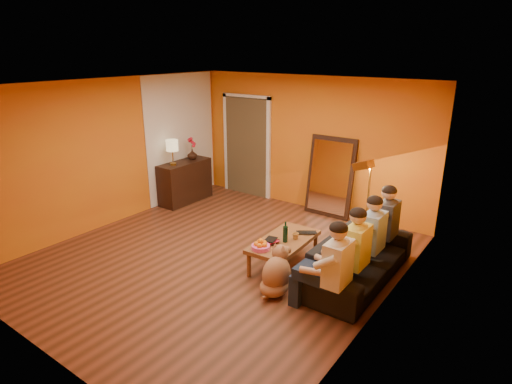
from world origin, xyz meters
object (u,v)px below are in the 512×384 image
Objects in this scene: coffee_table at (284,253)px; person_far_right at (387,226)px; person_far_left at (337,271)px; table_lamp at (173,153)px; person_mid_left at (356,254)px; vase at (192,155)px; tumbler at (295,236)px; sideboard at (185,182)px; person_mid_right at (373,239)px; sofa at (359,259)px; laptop at (307,234)px; mirror_frame at (330,177)px; dog at (277,270)px; wine_bottle at (285,232)px; floor_lamp at (367,207)px.

person_far_right reaches higher than coffee_table.
table_lamp is at bearing 160.04° from person_far_left.
person_mid_left reaches higher than vase.
person_far_right is 1.35m from tumbler.
table_lamp is 0.42× the size of coffee_table.
person_mid_right reaches higher than sideboard.
table_lamp is 3.46m from tumbler.
coffee_table is 1.00× the size of person_far_right.
table_lamp is 4.35m from sofa.
table_lamp is 3.48m from laptop.
dog is at bearing -76.17° from mirror_frame.
person_far_right is (0.85, 1.64, 0.28)m from dog.
person_mid_right is 3.94× the size of wine_bottle.
coffee_table is 1.00× the size of person_mid_left.
dog is (3.52, -1.88, -0.09)m from sideboard.
mirror_frame is 2.36m from coffee_table.
table_lamp reaches higher than coffee_table.
table_lamp is at bearing -179.17° from person_far_right.
table_lamp is at bearing 173.64° from person_mid_right.
dog is 0.90m from person_far_left.
dog is (-0.43, -1.91, -0.39)m from floor_lamp.
sideboard is at bearing 157.03° from coffee_table.
vase is at bearing 173.64° from person_far_right.
person_mid_right is (0.13, 0.10, 0.30)m from sofa.
table_lamp is 0.35× the size of floor_lamp.
tumbler is (-1.06, -0.28, -0.14)m from person_mid_right.
dog reaches higher than coffee_table.
floor_lamp is (3.95, 0.33, -0.39)m from table_lamp.
vase is (0.00, 0.55, -0.15)m from table_lamp.
person_mid_left is at bearing -10.11° from coffee_table.
sideboard is at bearing 149.30° from dog.
wine_bottle reaches higher than tumbler.
mirror_frame is at bearing 151.56° from floor_lamp.
person_mid_left is (0.42, -1.37, -0.11)m from floor_lamp.
vase is at bearing 158.38° from tumbler.
table_lamp is 1.66× the size of laptop.
vase is at bearing 127.15° from laptop.
person_mid_right is at bearing -13.35° from vase.
person_mid_left is at bearing -90.00° from person_mid_right.
mirror_frame is 2.98× the size of table_lamp.
dog is (3.52, -1.58, -0.77)m from table_lamp.
person_far_left is at bearing -3.45° from dog.
mirror_frame is 3.01m from sideboard.
sofa is 21.42× the size of tumbler.
floor_lamp reaches higher than table_lamp.
person_mid_left is at bearing -14.54° from tumbler.
laptop is 3.58m from vase.
dog is at bearing -28.06° from sideboard.
dog is (-0.72, -0.99, 0.02)m from sofa.
sideboard is 0.97× the size of coffee_table.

